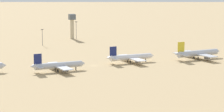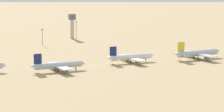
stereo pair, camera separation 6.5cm
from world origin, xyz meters
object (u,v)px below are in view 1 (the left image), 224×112
parked_jet_navy_3 (130,57)px  light_pole_mid (76,29)px  parked_jet_yellow_4 (197,53)px  light_pole_west (42,36)px  control_tower (72,24)px  parked_jet_navy_2 (58,65)px

parked_jet_navy_3 → light_pole_mid: (6.87, 126.85, 5.08)m
parked_jet_yellow_4 → light_pole_west: bearing=120.4°
parked_jet_yellow_4 → control_tower: (-42.45, 135.19, 8.74)m
parked_jet_navy_2 → control_tower: bearing=65.3°
parked_jet_navy_2 → light_pole_west: light_pole_west is taller
light_pole_west → parked_jet_yellow_4: bearing=-53.0°
parked_jet_navy_2 → control_tower: 153.71m
parked_jet_navy_2 → light_pole_west: bearing=76.1°
light_pole_mid → parked_jet_yellow_4: bearing=-72.9°
parked_jet_yellow_4 → control_tower: bearing=100.9°
parked_jet_yellow_4 → parked_jet_navy_3: bearing=168.6°
light_pole_west → light_pole_mid: bearing=36.5°
parked_jet_navy_3 → light_pole_mid: 127.13m
parked_jet_navy_3 → light_pole_west: (-30.54, 99.14, 3.95)m
light_pole_mid → light_pole_west: bearing=-143.5°
light_pole_mid → parked_jet_navy_2: bearing=-112.9°
control_tower → parked_jet_yellow_4: bearing=-72.6°
parked_jet_navy_3 → light_pole_mid: size_ratio=2.25×
parked_jet_navy_3 → light_pole_mid: bearing=84.8°
parked_jet_navy_2 → parked_jet_navy_3: bearing=9.5°
control_tower → light_pole_mid: size_ratio=1.40×
parked_jet_yellow_4 → light_pole_mid: bearing=100.6°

